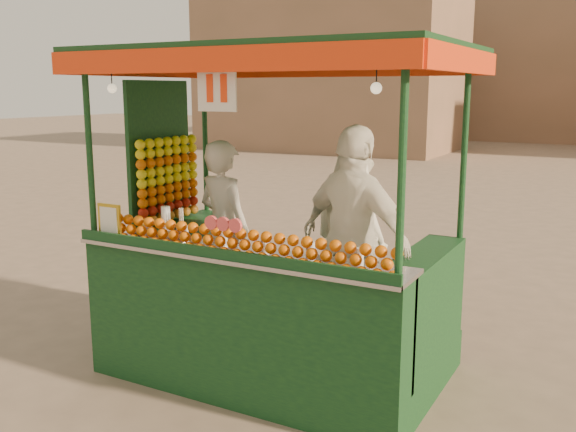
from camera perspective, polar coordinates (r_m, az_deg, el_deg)
The scene contains 7 objects.
ground at distance 5.75m, azimuth 1.05°, elevation -13.80°, with size 90.00×90.00×0.00m, color #6E5D4F.
building_left at distance 27.14m, azimuth 3.95°, elevation 12.41°, with size 10.00×6.00×6.00m, color #946C54.
building_center at distance 34.92m, azimuth 21.98°, elevation 12.20°, with size 14.00×7.00×7.00m, color #946C54.
juice_cart at distance 5.46m, azimuth -2.22°, elevation -5.15°, with size 3.04×1.97×2.76m.
vendor_left at distance 5.96m, azimuth -5.72°, elevation -1.22°, with size 0.69×0.54×1.66m.
vendor_middle at distance 5.65m, azimuth 5.65°, elevation -2.34°, with size 0.97×0.90×1.58m.
vendor_right at distance 5.16m, azimuth 5.96°, elevation -2.15°, with size 1.17×0.77×1.85m.
Camera 1 is at (2.42, -4.62, 2.43)m, focal length 39.84 mm.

